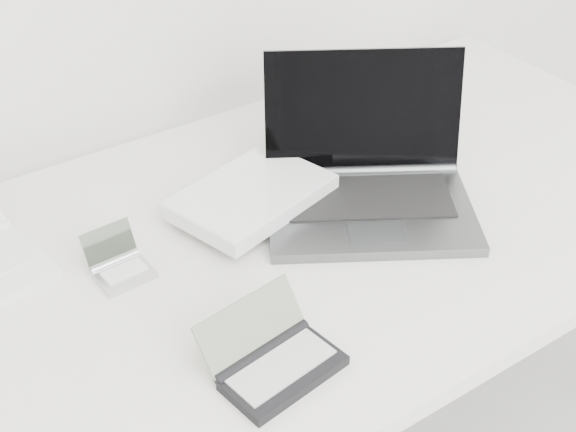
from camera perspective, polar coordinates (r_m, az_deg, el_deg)
desk at (r=1.33m, az=0.09°, el=-2.47°), size 1.60×0.80×0.73m
laptop_large at (r=1.34m, az=2.80°, el=2.07°), size 0.53×0.43×0.23m
pda_silver at (r=1.23m, az=-11.88°, el=-3.48°), size 0.08×0.09×0.06m
palmtop_charcoal at (r=1.06m, az=-0.97°, el=-10.21°), size 0.17×0.15×0.08m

